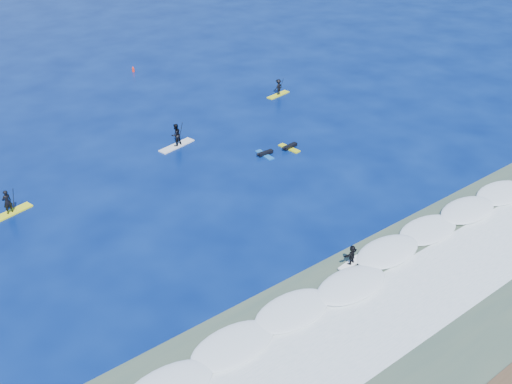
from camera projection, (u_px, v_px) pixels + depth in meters
ground at (277, 196)px, 41.07m from camera, size 160.00×160.00×0.00m
shallow_water at (438, 301)px, 31.56m from camera, size 90.00×13.00×0.01m
breaking_wave at (383, 265)px, 34.28m from camera, size 40.00×6.00×0.30m
whitewater at (423, 291)px, 32.24m from camera, size 34.00×5.00×0.02m
sup_paddler_left at (8, 206)px, 38.72m from camera, size 3.17×1.49×2.16m
sup_paddler_center at (176, 137)px, 47.50m from camera, size 3.45×1.52×2.35m
sup_paddler_right at (278, 88)px, 57.47m from camera, size 2.85×1.17×1.94m
prone_paddler_near at (289, 147)px, 47.48m from camera, size 1.64×2.10×0.43m
prone_paddler_far at (265, 154)px, 46.45m from camera, size 1.57×1.99×0.41m
wave_surfer at (352, 256)px, 33.77m from camera, size 1.92×0.75×1.35m
marker_buoy at (133, 69)px, 63.77m from camera, size 0.28×0.28×0.68m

